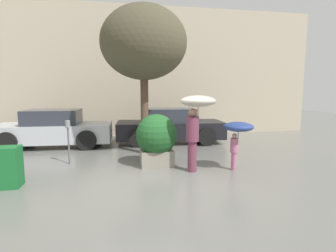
% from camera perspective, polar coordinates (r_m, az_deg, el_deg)
% --- Properties ---
extents(ground_plane, '(40.00, 40.00, 0.00)m').
position_cam_1_polar(ground_plane, '(6.46, -5.51, -11.32)').
color(ground_plane, slate).
extents(building_facade, '(18.00, 0.30, 6.00)m').
position_cam_1_polar(building_facade, '(12.64, -8.14, 11.62)').
color(building_facade, '#B7A88E').
rests_on(building_facade, ground).
extents(planter_box, '(1.16, 1.16, 1.46)m').
position_cam_1_polar(planter_box, '(7.36, -2.50, -2.67)').
color(planter_box, gray).
rests_on(planter_box, ground).
extents(person_adult, '(0.91, 0.91, 1.98)m').
position_cam_1_polar(person_adult, '(6.76, 6.15, 2.67)').
color(person_adult, brown).
rests_on(person_adult, ground).
extents(person_child, '(0.78, 0.78, 1.30)m').
position_cam_1_polar(person_child, '(7.08, 14.95, -0.91)').
color(person_child, '#B76684').
rests_on(person_child, ground).
extents(parked_car_near, '(4.39, 2.15, 1.40)m').
position_cam_1_polar(parked_car_near, '(10.76, 0.45, -0.11)').
color(parked_car_near, black).
rests_on(parked_car_near, ground).
extents(parked_car_far, '(4.30, 2.02, 1.40)m').
position_cam_1_polar(parked_car_far, '(10.85, -23.62, -0.69)').
color(parked_car_far, '#B7BCC1').
rests_on(parked_car_far, ground).
extents(street_tree, '(2.79, 2.79, 4.83)m').
position_cam_1_polar(street_tree, '(8.89, -5.29, 17.45)').
color(street_tree, brown).
rests_on(street_tree, ground).
extents(parking_meter, '(0.14, 0.14, 1.27)m').
position_cam_1_polar(parking_meter, '(8.01, -20.93, -1.40)').
color(parking_meter, '#595B60').
rests_on(parking_meter, ground).
extents(newspaper_box, '(0.50, 0.44, 0.90)m').
position_cam_1_polar(newspaper_box, '(6.74, -31.49, -7.64)').
color(newspaper_box, '#19662D').
rests_on(newspaper_box, ground).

